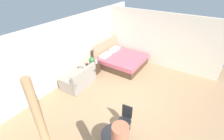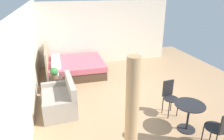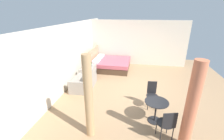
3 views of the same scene
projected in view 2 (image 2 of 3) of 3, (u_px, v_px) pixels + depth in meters
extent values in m
cube|color=#9E7A56|center=(128.00, 93.00, 6.68)|extent=(9.39, 8.71, 0.02)
cube|color=beige|center=(27.00, 62.00, 5.47)|extent=(9.39, 0.12, 2.64)
cube|color=beige|center=(104.00, 33.00, 9.04)|extent=(0.12, 5.71, 2.64)
cube|color=#473323|center=(76.00, 70.00, 8.11)|extent=(1.91, 2.04, 0.33)
cube|color=#B25160|center=(76.00, 63.00, 8.01)|extent=(1.95, 2.08, 0.20)
cube|color=#997F60|center=(47.00, 62.00, 7.71)|extent=(1.95, 0.08, 1.14)
cube|color=white|center=(56.00, 65.00, 7.40)|extent=(0.68, 0.33, 0.12)
cube|color=white|center=(56.00, 58.00, 8.15)|extent=(0.68, 0.33, 0.12)
cube|color=gray|center=(59.00, 102.00, 5.72)|extent=(1.46, 0.91, 0.43)
cube|color=gray|center=(70.00, 86.00, 5.66)|extent=(1.42, 0.21, 0.44)
cube|color=gray|center=(56.00, 84.00, 6.18)|extent=(0.18, 0.85, 0.13)
cube|color=gray|center=(60.00, 105.00, 5.05)|extent=(0.18, 0.85, 0.13)
cube|color=#38281E|center=(56.00, 84.00, 6.70)|extent=(0.44, 0.41, 0.50)
cylinder|color=brown|center=(55.00, 77.00, 6.48)|extent=(0.21, 0.21, 0.13)
sphere|color=#2D6B33|center=(54.00, 72.00, 6.42)|extent=(0.25, 0.25, 0.25)
cylinder|color=silver|center=(57.00, 74.00, 6.70)|extent=(0.11, 0.11, 0.15)
cylinder|color=black|center=(186.00, 129.00, 4.97)|extent=(0.41, 0.41, 0.02)
cylinder|color=black|center=(188.00, 118.00, 4.85)|extent=(0.05, 0.05, 0.66)
cylinder|color=black|center=(190.00, 105.00, 4.73)|extent=(0.69, 0.69, 0.02)
cylinder|color=black|center=(211.00, 131.00, 4.54)|extent=(0.02, 0.02, 0.48)
cylinder|color=black|center=(202.00, 136.00, 4.40)|extent=(0.02, 0.02, 0.48)
cylinder|color=black|center=(215.00, 128.00, 4.25)|extent=(0.53, 0.53, 0.02)
cylinder|color=black|center=(169.00, 110.00, 5.31)|extent=(0.02, 0.02, 0.46)
cylinder|color=black|center=(178.00, 108.00, 5.40)|extent=(0.02, 0.02, 0.46)
cylinder|color=black|center=(163.00, 105.00, 5.55)|extent=(0.02, 0.02, 0.46)
cylinder|color=black|center=(171.00, 103.00, 5.64)|extent=(0.02, 0.02, 0.46)
cylinder|color=black|center=(171.00, 99.00, 5.39)|extent=(0.42, 0.42, 0.02)
cube|color=black|center=(168.00, 88.00, 5.44)|extent=(0.06, 0.31, 0.44)
cylinder|color=tan|center=(132.00, 122.00, 3.36)|extent=(0.22, 0.22, 2.24)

